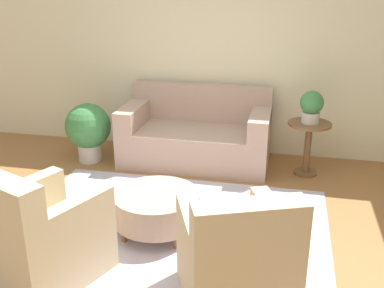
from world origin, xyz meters
name	(u,v)px	position (x,y,z in m)	size (l,w,h in m)	color
ground_plane	(164,237)	(0.00, 0.00, 0.00)	(16.00, 16.00, 0.00)	#996638
wall_back	(212,49)	(0.00, 2.47, 1.40)	(8.81, 0.12, 2.80)	beige
rug	(164,236)	(0.00, 0.00, 0.01)	(3.06, 2.58, 0.01)	#BCB2C1
couch	(197,136)	(-0.09, 1.92, 0.35)	(1.89, 0.97, 0.97)	tan
armchair_left	(39,238)	(-0.78, -0.82, 0.38)	(1.00, 1.05, 0.99)	#C6B289
armchair_right	(236,264)	(0.78, -0.82, 0.38)	(1.00, 1.05, 0.99)	#C6B289
ottoman_table	(157,207)	(-0.09, 0.08, 0.27)	(0.82, 0.82, 0.40)	tan
side_table	(308,140)	(1.33, 1.79, 0.45)	(0.52, 0.52, 0.67)	brown
potted_plant_on_side_table	(312,106)	(1.33, 1.79, 0.88)	(0.28, 0.28, 0.39)	beige
potted_plant_floor	(88,129)	(-1.48, 1.63, 0.45)	(0.59, 0.59, 0.78)	beige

